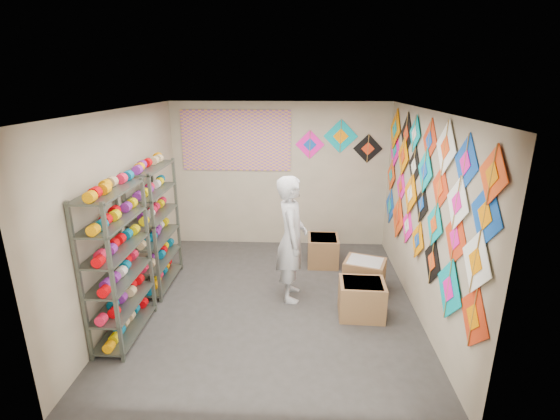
# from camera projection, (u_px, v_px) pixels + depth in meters

# --- Properties ---
(ground) EXTENTS (4.50, 4.50, 0.00)m
(ground) POSITION_uv_depth(u_px,v_px,m) (272.00, 302.00, 5.85)
(ground) COLOR #302D2A
(room_walls) EXTENTS (4.50, 4.50, 4.50)m
(room_walls) POSITION_uv_depth(u_px,v_px,m) (271.00, 192.00, 5.35)
(room_walls) COLOR tan
(room_walls) RESTS_ON ground
(shelf_rack_front) EXTENTS (0.40, 1.10, 1.90)m
(shelf_rack_front) POSITION_uv_depth(u_px,v_px,m) (118.00, 265.00, 4.83)
(shelf_rack_front) COLOR #4C5147
(shelf_rack_front) RESTS_ON ground
(shelf_rack_back) EXTENTS (0.40, 1.10, 1.90)m
(shelf_rack_back) POSITION_uv_depth(u_px,v_px,m) (155.00, 227.00, 6.07)
(shelf_rack_back) COLOR #4C5147
(shelf_rack_back) RESTS_ON ground
(string_spools) EXTENTS (0.12, 2.36, 0.12)m
(string_spools) POSITION_uv_depth(u_px,v_px,m) (138.00, 237.00, 5.42)
(string_spools) COLOR #F4153B
(string_spools) RESTS_ON ground
(kite_wall_display) EXTENTS (0.06, 4.34, 2.08)m
(kite_wall_display) POSITION_uv_depth(u_px,v_px,m) (423.00, 193.00, 5.28)
(kite_wall_display) COLOR red
(kite_wall_display) RESTS_ON room_walls
(back_wall_kites) EXTENTS (1.58, 0.02, 0.80)m
(back_wall_kites) POSITION_uv_depth(u_px,v_px,m) (340.00, 142.00, 7.32)
(back_wall_kites) COLOR #FE13A4
(back_wall_kites) RESTS_ON room_walls
(poster) EXTENTS (2.00, 0.01, 1.10)m
(poster) POSITION_uv_depth(u_px,v_px,m) (236.00, 141.00, 7.40)
(poster) COLOR #81479B
(poster) RESTS_ON room_walls
(shopkeeper) EXTENTS (0.70, 0.49, 1.83)m
(shopkeeper) POSITION_uv_depth(u_px,v_px,m) (291.00, 239.00, 5.72)
(shopkeeper) COLOR beige
(shopkeeper) RESTS_ON ground
(carton_a) EXTENTS (0.61, 0.52, 0.50)m
(carton_a) POSITION_uv_depth(u_px,v_px,m) (361.00, 299.00, 5.45)
(carton_a) COLOR olive
(carton_a) RESTS_ON ground
(carton_b) EXTENTS (0.71, 0.64, 0.48)m
(carton_b) POSITION_uv_depth(u_px,v_px,m) (364.00, 275.00, 6.13)
(carton_b) COLOR olive
(carton_b) RESTS_ON ground
(carton_c) EXTENTS (0.52, 0.57, 0.49)m
(carton_c) POSITION_uv_depth(u_px,v_px,m) (323.00, 251.00, 7.00)
(carton_c) COLOR olive
(carton_c) RESTS_ON ground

